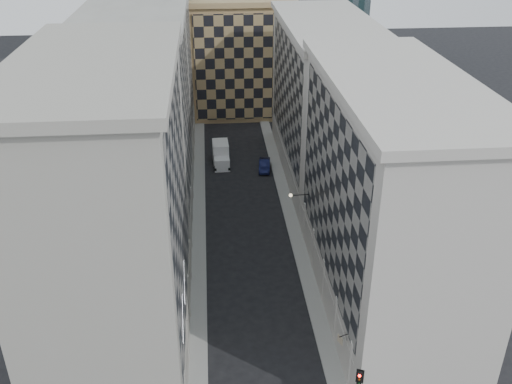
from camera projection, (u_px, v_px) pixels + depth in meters
sidewalk_west at (199, 222)px, 64.47m from camera, size 1.50×100.00×0.15m
sidewalk_east at (291, 218)px, 65.26m from camera, size 1.50×100.00×0.15m
bldg_left_a at (114, 219)px, 41.82m from camera, size 10.80×22.80×23.70m
bldg_left_b at (142, 120)px, 61.45m from camera, size 10.80×22.80×22.70m
bldg_left_c at (156, 69)px, 81.09m from camera, size 10.80×22.80×21.70m
bldg_right_a at (386, 199)px, 47.69m from camera, size 10.80×26.80×20.70m
bldg_right_b at (324, 101)px, 71.72m from camera, size 10.80×28.80×19.70m
tan_block at (241, 54)px, 94.08m from camera, size 16.80×14.80×18.80m
flagpoles_left at (183, 300)px, 39.56m from camera, size 0.10×6.33×2.33m
bracket_lamp at (292, 195)px, 57.05m from camera, size 1.98×0.36×0.36m
traffic_light at (359, 384)px, 39.06m from camera, size 0.52×0.52×4.22m
box_truck at (221, 155)px, 77.92m from camera, size 2.27×5.27×2.86m
dark_car at (264, 165)px, 76.39m from camera, size 1.91×4.26×1.36m
shop_sign at (340, 339)px, 42.05m from camera, size 0.71×0.62×0.72m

